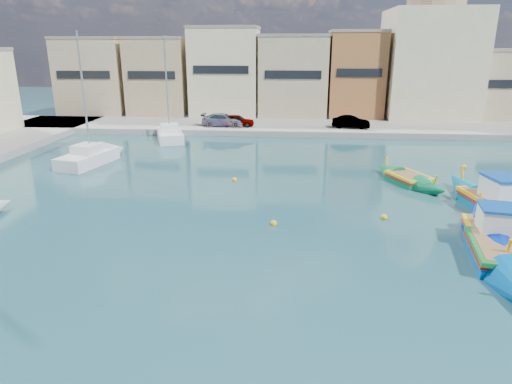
% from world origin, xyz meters
% --- Properties ---
extents(ground, '(160.00, 160.00, 0.00)m').
position_xyz_m(ground, '(0.00, 0.00, 0.00)').
color(ground, '#163D43').
rests_on(ground, ground).
extents(north_quay, '(80.00, 8.00, 0.60)m').
position_xyz_m(north_quay, '(0.00, 32.00, 0.30)').
color(north_quay, gray).
rests_on(north_quay, ground).
extents(north_townhouses, '(83.20, 7.87, 10.19)m').
position_xyz_m(north_townhouses, '(6.68, 39.36, 5.00)').
color(north_townhouses, tan).
rests_on(north_townhouses, ground).
extents(church_block, '(10.00, 10.00, 19.10)m').
position_xyz_m(church_block, '(10.00, 40.00, 8.41)').
color(church_block, beige).
rests_on(church_block, ground).
extents(parked_cars, '(17.42, 2.02, 1.32)m').
position_xyz_m(parked_cars, '(-8.94, 30.50, 1.24)').
color(parked_cars, '#4C1919').
rests_on(parked_cars, north_quay).
extents(luzzu_turquoise_cabin, '(3.77, 10.12, 3.18)m').
position_xyz_m(luzzu_turquoise_cabin, '(5.72, 8.30, 0.38)').
color(luzzu_turquoise_cabin, '#00719D').
rests_on(luzzu_turquoise_cabin, ground).
extents(luzzu_blue_cabin, '(3.38, 8.43, 2.91)m').
position_xyz_m(luzzu_blue_cabin, '(3.82, 3.73, 0.35)').
color(luzzu_blue_cabin, '#0022A7').
rests_on(luzzu_blue_cabin, ground).
extents(luzzu_green, '(4.55, 7.07, 2.20)m').
position_xyz_m(luzzu_green, '(2.20, 13.03, 0.24)').
color(luzzu_green, '#0A7141').
rests_on(luzzu_green, ground).
extents(luzzu_blue_south, '(3.69, 9.75, 2.75)m').
position_xyz_m(luzzu_blue_south, '(3.38, 1.64, 0.29)').
color(luzzu_blue_south, '#0059AA').
rests_on(luzzu_blue_south, ground).
extents(yacht_north, '(4.60, 8.01, 10.31)m').
position_xyz_m(yacht_north, '(-17.82, 27.30, 0.41)').
color(yacht_north, white).
rests_on(yacht_north, ground).
extents(yacht_midnorth, '(3.75, 7.70, 10.49)m').
position_xyz_m(yacht_midnorth, '(-20.66, 17.53, 0.42)').
color(yacht_midnorth, white).
rests_on(yacht_midnorth, ground).
extents(mooring_buoys, '(23.74, 19.41, 0.36)m').
position_xyz_m(mooring_buoys, '(1.56, 7.03, 0.08)').
color(mooring_buoys, yellow).
rests_on(mooring_buoys, ground).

